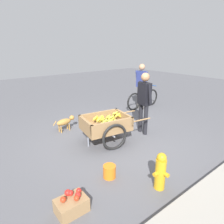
# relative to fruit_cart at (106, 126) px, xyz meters

# --- Properties ---
(ground_plane) EXTENTS (24.00, 24.00, 0.00)m
(ground_plane) POSITION_rel_fruit_cart_xyz_m (-0.33, -0.01, -0.44)
(ground_plane) COLOR #56565B
(fruit_cart) EXTENTS (1.75, 1.04, 0.71)m
(fruit_cart) POSITION_rel_fruit_cart_xyz_m (0.00, 0.00, 0.00)
(fruit_cart) COLOR #937047
(fruit_cart) RESTS_ON ground
(vendor_person) EXTENTS (0.25, 0.56, 1.65)m
(vendor_person) POSITION_rel_fruit_cart_xyz_m (-1.13, 0.18, 0.55)
(vendor_person) COLOR black
(vendor_person) RESTS_ON ground
(bicycle) EXTENTS (1.66, 0.46, 0.85)m
(bicycle) POSITION_rel_fruit_cart_xyz_m (-2.84, -1.43, -0.09)
(bicycle) COLOR black
(bicycle) RESTS_ON ground
(cyclist_person) EXTENTS (0.23, 0.57, 1.68)m
(cyclist_person) POSITION_rel_fruit_cart_xyz_m (-2.69, -1.43, 0.57)
(cyclist_person) COLOR #4C4742
(cyclist_person) RESTS_ON ground
(dog) EXTENTS (0.67, 0.23, 0.40)m
(dog) POSITION_rel_fruit_cart_xyz_m (0.49, -1.27, -0.17)
(dog) COLOR #AD7A38
(dog) RESTS_ON ground
(fire_hydrant) EXTENTS (0.25, 0.25, 0.67)m
(fire_hydrant) POSITION_rel_fruit_cart_xyz_m (0.30, 1.93, -0.11)
(fire_hydrant) COLOR gold
(fire_hydrant) RESTS_ON ground
(plastic_bucket) EXTENTS (0.23, 0.23, 0.24)m
(plastic_bucket) POSITION_rel_fruit_cart_xyz_m (0.79, 1.17, -0.32)
(plastic_bucket) COLOR orange
(plastic_bucket) RESTS_ON ground
(mixed_fruit_crate) EXTENTS (0.44, 0.32, 0.32)m
(mixed_fruit_crate) POSITION_rel_fruit_cart_xyz_m (1.70, 1.46, -0.31)
(mixed_fruit_crate) COLOR #99754C
(mixed_fruit_crate) RESTS_ON ground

